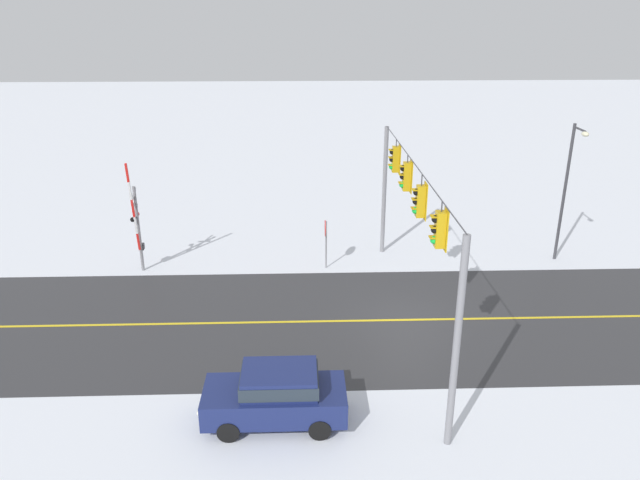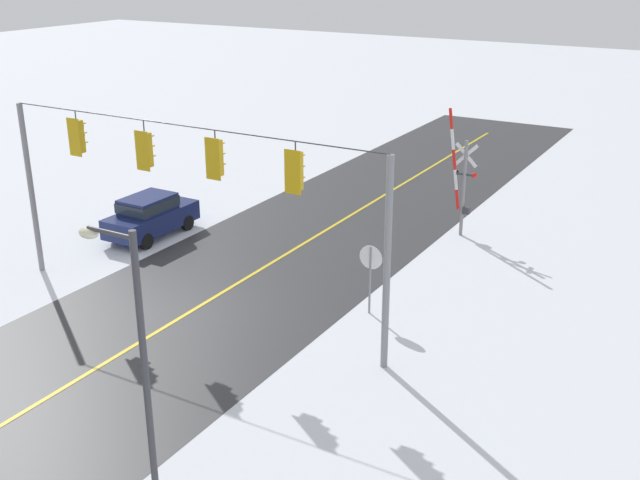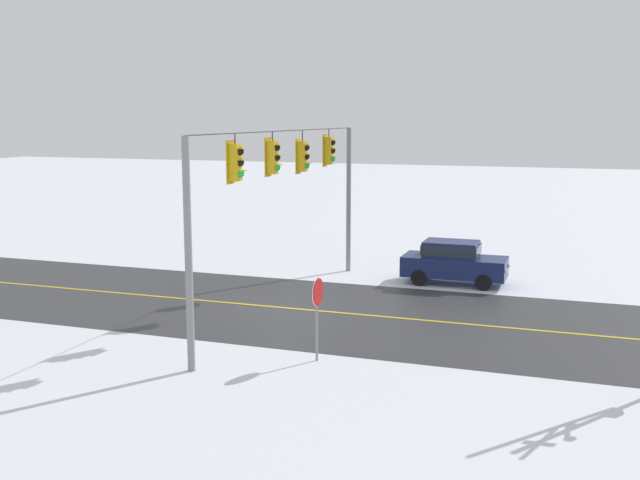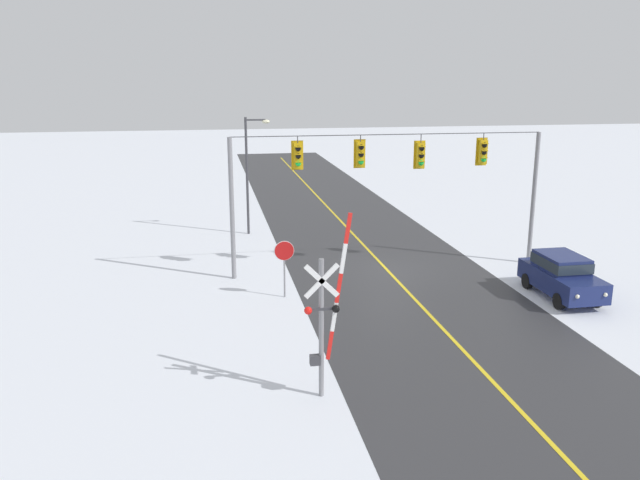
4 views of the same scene
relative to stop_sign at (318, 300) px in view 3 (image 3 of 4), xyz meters
The scene contains 6 objects.
ground_plane 6.10m from the stop_sign, 29.46° to the left, with size 160.00×160.00×0.00m, color silver.
road_asphalt 10.38m from the stop_sign, 60.13° to the left, with size 9.00×80.00×0.01m, color #303033.
lane_centre_line 10.38m from the stop_sign, 60.13° to the left, with size 0.14×72.00×0.01m, color gold.
signal_span 6.48m from the stop_sign, 29.17° to the left, with size 14.20×0.47×6.22m.
stop_sign is the anchor object (origin of this frame).
parked_car_navy 11.18m from the stop_sign, ahead, with size 1.82×4.20×1.74m.
Camera 3 is at (-24.09, -9.64, 6.68)m, focal length 42.57 mm.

